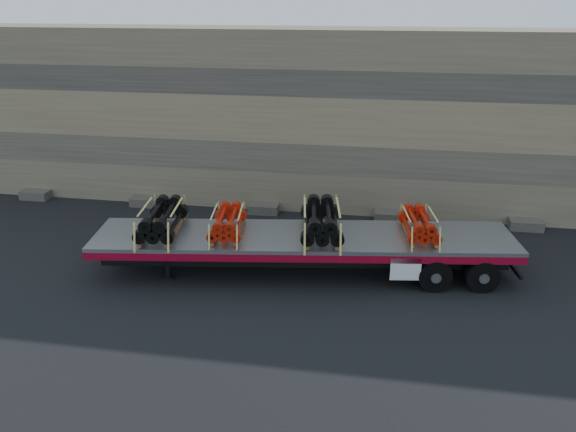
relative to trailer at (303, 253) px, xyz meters
name	(u,v)px	position (x,y,z in m)	size (l,w,h in m)	color
ground	(325,271)	(0.68, 0.20, -0.64)	(120.00, 120.00, 0.00)	black
rock_wall	(345,120)	(0.68, 6.70, 2.86)	(44.00, 3.00, 7.00)	#7A6B54
trailer	(303,253)	(0.00, 0.00, 0.00)	(12.86, 2.47, 1.29)	#9C9EA3
bundle_front	(162,221)	(-4.30, -0.63, 1.06)	(1.19, 2.37, 0.84)	black
bundle_midfront	(228,223)	(-2.30, -0.34, 0.99)	(0.99, 1.98, 0.70)	#BA1B09
bundle_midrear	(321,221)	(0.53, 0.08, 1.08)	(1.24, 2.48, 0.88)	black
bundle_rear	(419,225)	(3.47, 0.51, 0.99)	(0.97, 1.95, 0.69)	#BA1B09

